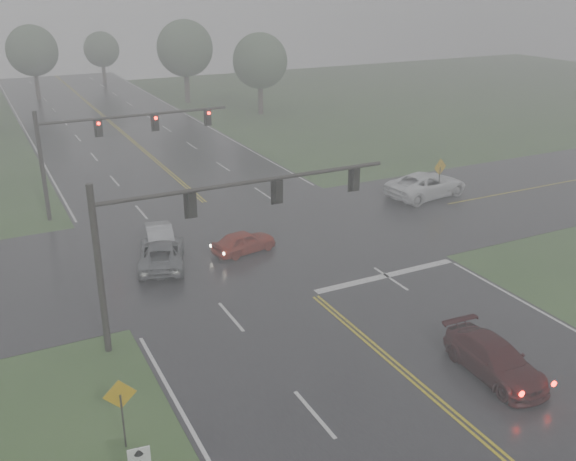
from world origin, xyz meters
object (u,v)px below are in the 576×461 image
sedan_silver (160,245)px  pickup_white (425,197)px  signal_gantry_near (196,220)px  signal_gantry_far (102,138)px  sedan_red (244,252)px  sedan_maroon (493,375)px  car_grey (162,265)px

sedan_silver → pickup_white: 19.70m
sedan_silver → signal_gantry_near: size_ratio=0.31×
sedan_silver → pickup_white: (19.70, 0.18, 0.00)m
sedan_silver → signal_gantry_far: size_ratio=0.33×
sedan_silver → signal_gantry_near: 11.48m
signal_gantry_near → sedan_red: bearing=54.1°
sedan_silver → sedan_red: bearing=151.8°
sedan_red → signal_gantry_far: signal_gantry_far is taller
signal_gantry_far → pickup_white: bearing=-19.0°
sedan_maroon → pickup_white: bearing=61.6°
sedan_maroon → sedan_red: sedan_maroon is taller
sedan_maroon → sedan_red: (-4.03, 15.69, 0.00)m
car_grey → sedan_maroon: bearing=136.5°
pickup_white → signal_gantry_near: 23.74m
sedan_red → pickup_white: size_ratio=0.60×
sedan_red → pickup_white: bearing=-88.5°
car_grey → signal_gantry_far: signal_gantry_far is taller
sedan_silver → signal_gantry_far: bearing=-69.8°
sedan_maroon → signal_gantry_far: (-9.37, 26.32, 5.00)m
sedan_silver → signal_gantry_near: signal_gantry_near is taller
sedan_maroon → sedan_red: size_ratio=1.28×
sedan_maroon → signal_gantry_near: 13.62m
sedan_red → sedan_silver: sedan_silver is taller
sedan_silver → signal_gantry_far: (-1.30, 7.42, 5.00)m
pickup_white → signal_gantry_near: signal_gantry_near is taller
signal_gantry_near → signal_gantry_far: bearing=90.9°
sedan_red → signal_gantry_far: 12.91m
sedan_red → sedan_silver: size_ratio=0.90×
pickup_white → signal_gantry_far: 22.77m
car_grey → signal_gantry_near: signal_gantry_near is taller
sedan_silver → pickup_white: pickup_white is taller
pickup_white → signal_gantry_far: bearing=63.2°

